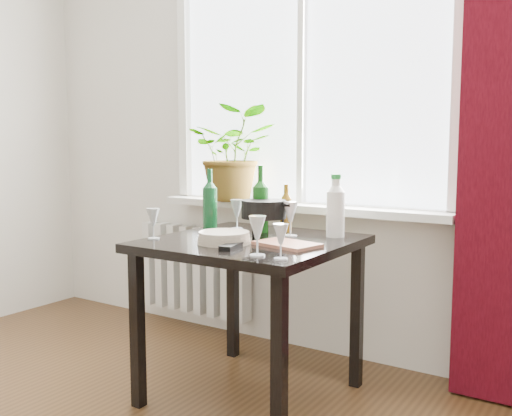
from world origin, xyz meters
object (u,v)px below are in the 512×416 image
Objects in this scene: wine_bottle_right at (261,198)px; plate_stack at (224,237)px; radiator at (195,269)px; potted_plant at (234,154)px; bottle_amber at (286,208)px; cleaning_bottle at (336,205)px; wineglass_front_right at (257,236)px; fondue_pot at (264,217)px; wine_bottle_left at (210,199)px; table at (252,259)px; wineglass_far_right at (281,241)px; cutting_board at (287,244)px; wineglass_back_left at (237,214)px; tv_remote at (233,245)px; wineglass_front_left at (153,223)px; wineglass_back_center at (290,219)px.

wine_bottle_right is 1.42× the size of plate_stack.
radiator is 1.48× the size of potted_plant.
cleaning_bottle is (0.27, -0.02, 0.03)m from bottle_amber.
fondue_pot is at bearing 119.51° from wineglass_front_right.
radiator is 3.38× the size of bottle_amber.
wine_bottle_left is 1.31× the size of bottle_amber.
bottle_amber reaches higher than table.
cutting_board is (-0.12, 0.27, -0.06)m from wineglass_far_right.
bottle_amber is 0.45m from plate_stack.
radiator is 0.83m from potted_plant.
wineglass_back_left is at bearing 144.20° from fondue_pot.
cleaning_bottle reaches higher than cutting_board.
fondue_pot is (0.06, -0.06, -0.08)m from wine_bottle_right.
wineglass_back_left is 0.63× the size of fondue_pot.
fondue_pot is at bearing 86.23° from plate_stack.
tv_remote is at bearing -72.44° from wine_bottle_right.
potted_plant is at bearing 133.34° from wineglass_far_right.
plate_stack is (0.04, -0.35, -0.14)m from wine_bottle_right.
radiator is 5.02× the size of wineglass_front_right.
bottle_amber is 0.89× the size of cutting_board.
cleaning_bottle is at bearing 84.75° from wineglass_front_right.
wineglass_front_left is (-0.72, 0.08, 0.00)m from wineglass_far_right.
potted_plant is 1.63× the size of wine_bottle_right.
wineglass_far_right is 0.79m from wineglass_back_left.
plate_stack is (-0.04, -0.16, 0.12)m from table.
wine_bottle_left is 0.28m from wine_bottle_right.
table is 4.72× the size of tv_remote.
plate_stack is (-0.39, 0.17, -0.04)m from wineglass_far_right.
wineglass_front_right is at bearing -75.24° from wineglass_back_center.
radiator is at bearing 136.00° from wine_bottle_left.
wine_bottle_left reaches higher than wineglass_front_left.
wineglass_back_left is 0.48m from wineglass_front_left.
wineglass_front_left is 0.52m from fondue_pot.
wineglass_far_right is 0.82× the size of wineglass_back_center.
plate_stack is (0.19, -0.37, -0.05)m from wineglass_back_left.
bottle_amber is 0.26m from wineglass_back_left.
fondue_pot is (0.83, -0.49, 0.44)m from radiator.
tv_remote is at bearing -85.58° from bottle_amber.
cutting_board is at bearing -19.80° from wine_bottle_left.
wineglass_far_right reaches higher than plate_stack.
radiator is 1.59m from wineglass_far_right.
cutting_board is at bearing 17.09° from wineglass_front_left.
fondue_pot is at bearing -157.52° from cleaning_bottle.
table is 1.57× the size of potted_plant.
wineglass_far_right is at bearing -46.66° from potted_plant.
bottle_amber reaches higher than wineglass_back_left.
radiator is at bearing 158.26° from bottle_amber.
wineglass_back_center is 0.34m from wineglass_back_left.
wine_bottle_right is 0.42m from cutting_board.
potted_plant is at bearing 146.67° from wineglass_back_center.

